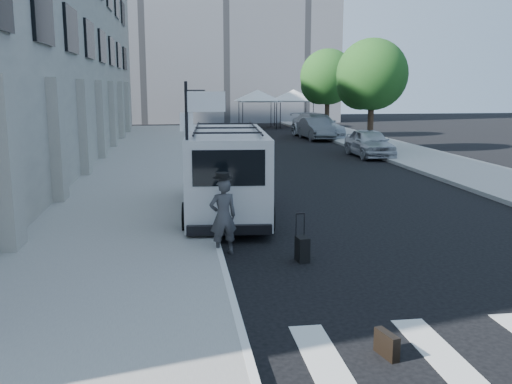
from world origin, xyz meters
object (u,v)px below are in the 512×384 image
object	(u,v)px
suitcase	(302,249)
parked_car_c	(317,126)
parked_car_a	(369,143)
businessman	(223,217)
parked_car_b	(316,129)
briefcase	(387,344)
cargo_van	(226,171)

from	to	relation	value
suitcase	parked_car_c	bearing A→B (deg)	68.73
parked_car_a	parked_car_c	bearing A→B (deg)	90.48
businessman	parked_car_c	bearing A→B (deg)	-121.20
suitcase	parked_car_b	distance (m)	26.80
briefcase	suitcase	world-z (taller)	suitcase
briefcase	parked_car_b	xyz separation A→B (m)	(6.53, 30.19, 0.55)
businessman	briefcase	bearing A→B (deg)	96.32
briefcase	parked_car_b	size ratio (longest dim) A/B	0.10
cargo_van	parked_car_b	size ratio (longest dim) A/B	1.45
briefcase	parked_car_c	xyz separation A→B (m)	(6.94, 31.60, 0.66)
briefcase	suitcase	bearing A→B (deg)	78.87
suitcase	cargo_van	size ratio (longest dim) A/B	0.15
parked_car_c	parked_car_b	bearing A→B (deg)	-114.08
suitcase	parked_car_a	size ratio (longest dim) A/B	0.24
businessman	parked_car_c	world-z (taller)	parked_car_c
cargo_van	parked_car_b	bearing A→B (deg)	73.73
businessman	suitcase	bearing A→B (deg)	141.60
businessman	parked_car_a	size ratio (longest dim) A/B	0.40
parked_car_a	parked_car_c	world-z (taller)	parked_car_c
briefcase	parked_car_a	world-z (taller)	parked_car_a
cargo_van	parked_car_b	distance (m)	22.80
parked_car_a	parked_car_c	distance (m)	10.83
parked_car_b	suitcase	bearing A→B (deg)	-106.71
businessman	parked_car_c	size ratio (longest dim) A/B	0.29
suitcase	parked_car_a	bearing A→B (deg)	59.99
parked_car_a	parked_car_b	world-z (taller)	parked_car_b
parked_car_a	parked_car_b	bearing A→B (deg)	92.95
parked_car_b	parked_car_a	bearing A→B (deg)	-89.69
briefcase	cargo_van	world-z (taller)	cargo_van
cargo_van	parked_car_a	size ratio (longest dim) A/B	1.53
parked_car_a	parked_car_c	xyz separation A→B (m)	(-0.00, 10.83, 0.12)
parked_car_c	suitcase	bearing A→B (deg)	-112.59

